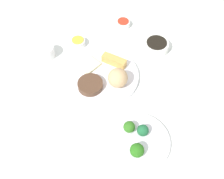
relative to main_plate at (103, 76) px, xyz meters
The scene contains 17 objects.
tabletop 0.03m from the main_plate, 159.52° to the left, with size 2.20×2.20×0.02m, color white.
main_plate is the anchor object (origin of this frame).
rice_scoop 0.08m from the main_plate, 149.04° to the right, with size 0.07×0.07×0.07m, color tan.
spring_roll 0.07m from the main_plate, 59.04° to the right, with size 0.09×0.03×0.03m, color gold.
crab_rangoon_wonton 0.07m from the main_plate, 30.96° to the left, with size 0.07×0.07×0.01m, color beige.
stir_fry_heap 0.07m from the main_plate, 120.96° to the left, with size 0.09×0.09×0.02m, color #4F3423.
broccoli_plate 0.29m from the main_plate, behind, with size 0.21×0.21×0.01m, color white.
broccoli_floret_0 0.24m from the main_plate, behind, with size 0.04×0.04×0.04m, color #2F6C1E.
broccoli_floret_1 0.27m from the main_plate, behind, with size 0.04×0.04×0.04m, color #1F6237.
broccoli_floret_2 0.33m from the main_plate, behind, with size 0.04×0.04×0.04m, color #286B1A.
soy_sauce_bowl 0.25m from the main_plate, 77.62° to the right, with size 0.10×0.10×0.04m, color white.
soy_sauce_bowl_liquid 0.25m from the main_plate, 77.62° to the right, with size 0.08×0.08×0.00m, color black.
sauce_ramekin_hot_mustard 0.20m from the main_plate, 10.23° to the left, with size 0.06×0.06×0.03m, color white.
sauce_ramekin_hot_mustard_liquid 0.20m from the main_plate, 10.23° to the left, with size 0.05×0.05×0.00m, color gold.
sauce_ramekin_sweet_and_sour 0.29m from the main_plate, 37.61° to the right, with size 0.06×0.06×0.03m, color white.
sauce_ramekin_sweet_and_sour_liquid 0.29m from the main_plate, 37.61° to the right, with size 0.05×0.05×0.00m, color red.
teacup 0.25m from the main_plate, 42.96° to the left, with size 0.06×0.06×0.05m, color white.
Camera 1 is at (-0.58, 0.19, 0.84)m, focal length 44.44 mm.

